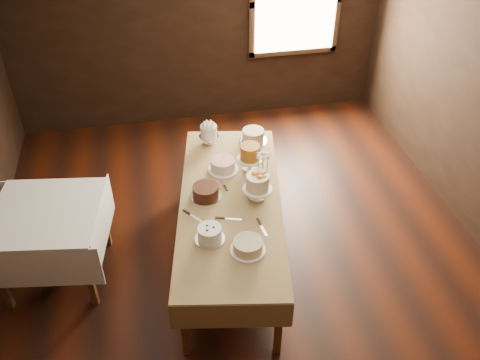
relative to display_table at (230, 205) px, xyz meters
name	(u,v)px	position (x,y,z in m)	size (l,w,h in m)	color
floor	(244,266)	(0.10, -0.16, -0.69)	(5.00, 6.00, 0.01)	black
wall_back	(198,23)	(0.10, 2.84, 0.71)	(5.00, 0.02, 2.80)	black
window	(296,2)	(1.40, 2.78, 0.91)	(1.10, 0.05, 1.30)	#FFEABF
display_table	(230,205)	(0.00, 0.00, 0.00)	(1.36, 2.55, 0.75)	#4E2E16
side_table	(47,220)	(-1.68, 0.10, 0.02)	(1.10, 1.10, 0.82)	#4E2E16
cake_meringue	(209,135)	(-0.05, 1.00, 0.16)	(0.21, 0.21, 0.23)	silver
cake_speckled	(253,136)	(0.43, 0.94, 0.12)	(0.30, 0.30, 0.14)	silver
cake_lattice	(223,166)	(0.01, 0.48, 0.11)	(0.31, 0.31, 0.12)	white
cake_caramel	(250,159)	(0.28, 0.44, 0.18)	(0.26, 0.26, 0.30)	white
cake_chocolate	(206,192)	(-0.22, 0.10, 0.11)	(0.35, 0.35, 0.12)	silver
cake_flowers	(257,188)	(0.25, -0.02, 0.18)	(0.29, 0.29, 0.28)	white
cake_swirl	(210,234)	(-0.27, -0.48, 0.12)	(0.28, 0.28, 0.13)	silver
cake_cream	(248,246)	(0.03, -0.67, 0.11)	(0.34, 0.34, 0.11)	white
cake_server_a	(233,219)	(-0.02, -0.26, 0.06)	(0.24, 0.03, 0.01)	silver
cake_server_b	(264,230)	(0.21, -0.46, 0.06)	(0.24, 0.03, 0.01)	silver
cake_server_c	(222,181)	(-0.03, 0.31, 0.06)	(0.24, 0.03, 0.01)	silver
cake_server_d	(256,181)	(0.30, 0.24, 0.06)	(0.24, 0.03, 0.01)	silver
cake_server_e	(196,218)	(-0.35, -0.18, 0.06)	(0.24, 0.03, 0.01)	silver
flower_vase	(262,176)	(0.36, 0.22, 0.12)	(0.13, 0.13, 0.13)	#2D2823
flower_bouquet	(263,161)	(0.36, 0.22, 0.31)	(0.14, 0.14, 0.20)	white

